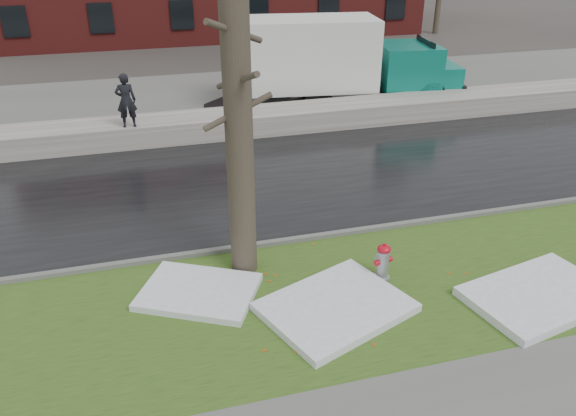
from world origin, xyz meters
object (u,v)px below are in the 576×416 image
object	(u,v)px
fire_hydrant	(383,260)
worker	(126,100)
tree	(238,115)
box_truck	(334,60)

from	to	relation	value
fire_hydrant	worker	world-z (taller)	worker
fire_hydrant	tree	distance (m)	4.12
tree	worker	xyz separation A→B (m)	(-2.12, 7.93, -1.82)
tree	box_truck	xyz separation A→B (m)	(5.79, 10.78, -1.64)
worker	fire_hydrant	bearing A→B (deg)	117.38
fire_hydrant	tree	world-z (taller)	tree
tree	worker	bearing A→B (deg)	104.93
tree	worker	distance (m)	8.41
worker	tree	bearing A→B (deg)	104.62
worker	box_truck	bearing A→B (deg)	-160.51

